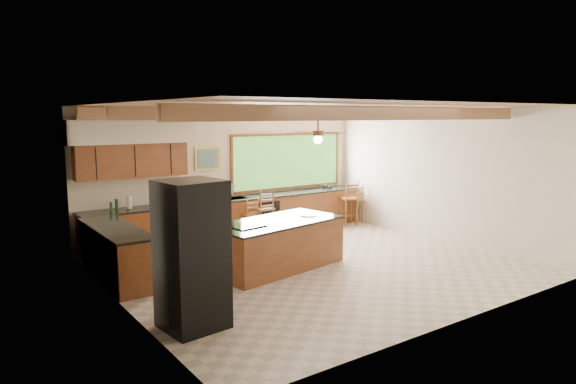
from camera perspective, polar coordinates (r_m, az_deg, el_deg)
ground at (r=9.83m, az=2.76°, el=-8.21°), size 7.20×7.20×0.00m
room_shell at (r=9.85m, az=-0.27°, el=4.95°), size 7.27×6.54×3.02m
counter_run at (r=11.36m, az=-8.38°, el=-3.58°), size 7.12×3.10×1.26m
island at (r=9.60m, az=-1.35°, el=-5.82°), size 2.74×1.64×0.92m
refrigerator at (r=6.95m, az=-10.65°, el=-6.89°), size 0.85×0.83×2.00m
bar_stool_a at (r=11.67m, az=-4.09°, el=-2.65°), size 0.40×0.40×0.97m
bar_stool_b at (r=11.82m, az=-2.63°, el=-1.97°), size 0.43×0.43×1.14m
bar_stool_c at (r=13.30m, az=6.93°, el=-0.77°), size 0.51×0.51×1.17m
bar_stool_d at (r=13.56m, az=7.57°, el=-0.93°), size 0.46×0.46×1.04m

